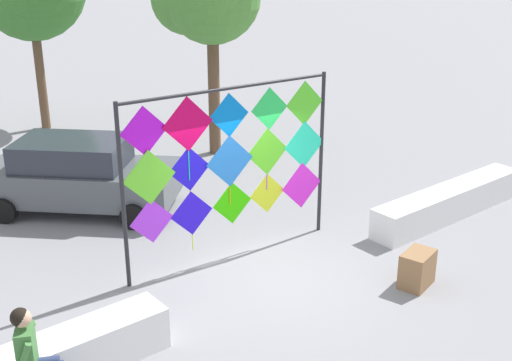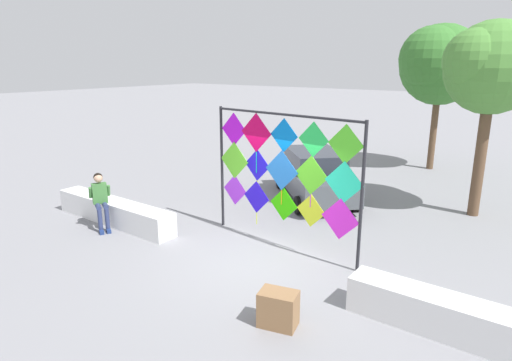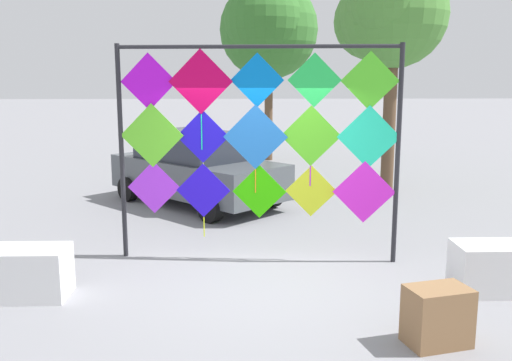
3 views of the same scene
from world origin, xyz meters
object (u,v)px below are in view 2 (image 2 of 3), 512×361
object	(u,v)px
seated_vendor	(100,197)
cardboard_box_large	(278,309)
kite_display_rack	(283,167)
tree_broadleaf	(486,67)
tree_palm_like	(442,65)
parked_car	(315,175)

from	to	relation	value
seated_vendor	cardboard_box_large	world-z (taller)	seated_vendor
kite_display_rack	tree_broadleaf	distance (m)	6.26
cardboard_box_large	tree_palm_like	world-z (taller)	tree_palm_like
seated_vendor	tree_palm_like	distance (m)	13.20
tree_broadleaf	kite_display_rack	bearing A→B (deg)	-121.05
kite_display_rack	cardboard_box_large	bearing A→B (deg)	-58.19
kite_display_rack	parked_car	xyz separation A→B (m)	(-1.17, 3.69, -1.12)
kite_display_rack	parked_car	size ratio (longest dim) A/B	1.02
kite_display_rack	seated_vendor	size ratio (longest dim) A/B	2.74
kite_display_rack	cardboard_box_large	world-z (taller)	kite_display_rack
tree_broadleaf	cardboard_box_large	bearing A→B (deg)	-99.58
seated_vendor	tree_palm_like	xyz separation A→B (m)	(5.02, 11.79, 3.20)
seated_vendor	tree_broadleaf	distance (m)	10.55
parked_car	tree_broadleaf	distance (m)	5.49
parked_car	cardboard_box_large	bearing A→B (deg)	-65.93
cardboard_box_large	tree_broadleaf	xyz separation A→B (m)	(1.32, 7.80, 3.74)
parked_car	cardboard_box_large	size ratio (longest dim) A/B	6.42
seated_vendor	cardboard_box_large	size ratio (longest dim) A/B	2.39
parked_car	tree_broadleaf	xyz separation A→B (m)	(4.20, 1.35, 3.27)
cardboard_box_large	tree_palm_like	bearing A→B (deg)	94.47
tree_palm_like	tree_broadleaf	bearing A→B (deg)	-64.76
parked_car	tree_palm_like	size ratio (longest dim) A/B	0.71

